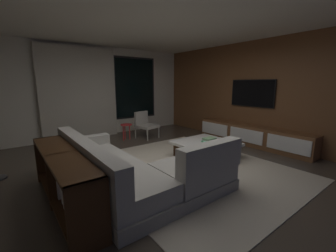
{
  "coord_description": "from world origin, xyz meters",
  "views": [
    {
      "loc": [
        -2.33,
        -2.96,
        1.61
      ],
      "look_at": [
        0.62,
        0.88,
        0.65
      ],
      "focal_mm": 23.02,
      "sensor_mm": 36.0,
      "label": 1
    }
  ],
  "objects_px": {
    "book_stack_on_coffee_table": "(209,140)",
    "mounted_tv": "(252,93)",
    "sectional_couch": "(131,172)",
    "console_table_behind_couch": "(63,177)",
    "accent_chair_near_window": "(145,123)",
    "side_stool": "(126,127)",
    "media_console": "(252,136)",
    "coffee_table": "(206,150)"
  },
  "relations": [
    {
      "from": "sectional_couch",
      "to": "media_console",
      "type": "distance_m",
      "value": 3.68
    },
    {
      "from": "book_stack_on_coffee_table",
      "to": "accent_chair_near_window",
      "type": "xyz_separation_m",
      "value": [
        -0.09,
        2.45,
        0.02
      ]
    },
    {
      "from": "mounted_tv",
      "to": "coffee_table",
      "type": "bearing_deg",
      "value": -175.63
    },
    {
      "from": "book_stack_on_coffee_table",
      "to": "console_table_behind_couch",
      "type": "xyz_separation_m",
      "value": [
        -2.87,
        -0.07,
        -0.01
      ]
    },
    {
      "from": "media_console",
      "to": "console_table_behind_couch",
      "type": "relative_size",
      "value": 1.48
    },
    {
      "from": "media_console",
      "to": "mounted_tv",
      "type": "xyz_separation_m",
      "value": [
        0.18,
        0.2,
        1.1
      ]
    },
    {
      "from": "book_stack_on_coffee_table",
      "to": "console_table_behind_couch",
      "type": "relative_size",
      "value": 0.14
    },
    {
      "from": "accent_chair_near_window",
      "to": "sectional_couch",
      "type": "bearing_deg",
      "value": -125.26
    },
    {
      "from": "sectional_couch",
      "to": "accent_chair_near_window",
      "type": "relative_size",
      "value": 3.21
    },
    {
      "from": "sectional_couch",
      "to": "console_table_behind_couch",
      "type": "height_order",
      "value": "sectional_couch"
    },
    {
      "from": "book_stack_on_coffee_table",
      "to": "media_console",
      "type": "relative_size",
      "value": 0.1
    },
    {
      "from": "coffee_table",
      "to": "side_stool",
      "type": "distance_m",
      "value": 2.55
    },
    {
      "from": "book_stack_on_coffee_table",
      "to": "mounted_tv",
      "type": "height_order",
      "value": "mounted_tv"
    },
    {
      "from": "media_console",
      "to": "coffee_table",
      "type": "bearing_deg",
      "value": 178.21
    },
    {
      "from": "accent_chair_near_window",
      "to": "media_console",
      "type": "bearing_deg",
      "value": -53.26
    },
    {
      "from": "media_console",
      "to": "accent_chair_near_window",
      "type": "bearing_deg",
      "value": 126.74
    },
    {
      "from": "console_table_behind_couch",
      "to": "mounted_tv",
      "type": "bearing_deg",
      "value": 3.6
    },
    {
      "from": "book_stack_on_coffee_table",
      "to": "console_table_behind_couch",
      "type": "distance_m",
      "value": 2.87
    },
    {
      "from": "accent_chair_near_window",
      "to": "console_table_behind_couch",
      "type": "bearing_deg",
      "value": -137.91
    },
    {
      "from": "coffee_table",
      "to": "accent_chair_near_window",
      "type": "height_order",
      "value": "accent_chair_near_window"
    },
    {
      "from": "side_stool",
      "to": "media_console",
      "type": "distance_m",
      "value": 3.45
    },
    {
      "from": "sectional_couch",
      "to": "mounted_tv",
      "type": "height_order",
      "value": "mounted_tv"
    },
    {
      "from": "accent_chair_near_window",
      "to": "media_console",
      "type": "distance_m",
      "value": 3.02
    },
    {
      "from": "sectional_couch",
      "to": "coffee_table",
      "type": "xyz_separation_m",
      "value": [
        1.96,
        0.29,
        -0.1
      ]
    },
    {
      "from": "book_stack_on_coffee_table",
      "to": "mounted_tv",
      "type": "bearing_deg",
      "value": 7.01
    },
    {
      "from": "mounted_tv",
      "to": "side_stool",
      "type": "bearing_deg",
      "value": 137.83
    },
    {
      "from": "side_stool",
      "to": "sectional_couch",
      "type": "bearing_deg",
      "value": -115.36
    },
    {
      "from": "coffee_table",
      "to": "console_table_behind_couch",
      "type": "xyz_separation_m",
      "value": [
        -2.88,
        -0.16,
        0.22
      ]
    },
    {
      "from": "media_console",
      "to": "mounted_tv",
      "type": "height_order",
      "value": "mounted_tv"
    },
    {
      "from": "console_table_behind_couch",
      "to": "accent_chair_near_window",
      "type": "bearing_deg",
      "value": 42.09
    },
    {
      "from": "coffee_table",
      "to": "accent_chair_near_window",
      "type": "relative_size",
      "value": 1.49
    },
    {
      "from": "sectional_couch",
      "to": "book_stack_on_coffee_table",
      "type": "height_order",
      "value": "sectional_couch"
    },
    {
      "from": "accent_chair_near_window",
      "to": "console_table_behind_couch",
      "type": "distance_m",
      "value": 3.75
    },
    {
      "from": "book_stack_on_coffee_table",
      "to": "accent_chair_near_window",
      "type": "relative_size",
      "value": 0.38
    },
    {
      "from": "console_table_behind_couch",
      "to": "side_stool",
      "type": "bearing_deg",
      "value": 49.72
    },
    {
      "from": "coffee_table",
      "to": "mounted_tv",
      "type": "xyz_separation_m",
      "value": [
        1.89,
        0.14,
        1.16
      ]
    },
    {
      "from": "sectional_couch",
      "to": "media_console",
      "type": "bearing_deg",
      "value": 3.63
    },
    {
      "from": "coffee_table",
      "to": "book_stack_on_coffee_table",
      "type": "distance_m",
      "value": 0.25
    },
    {
      "from": "accent_chair_near_window",
      "to": "mounted_tv",
      "type": "relative_size",
      "value": 0.63
    },
    {
      "from": "sectional_couch",
      "to": "coffee_table",
      "type": "distance_m",
      "value": 1.99
    },
    {
      "from": "accent_chair_near_window",
      "to": "side_stool",
      "type": "xyz_separation_m",
      "value": [
        -0.57,
        0.1,
        -0.06
      ]
    },
    {
      "from": "sectional_couch",
      "to": "book_stack_on_coffee_table",
      "type": "distance_m",
      "value": 1.97
    }
  ]
}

